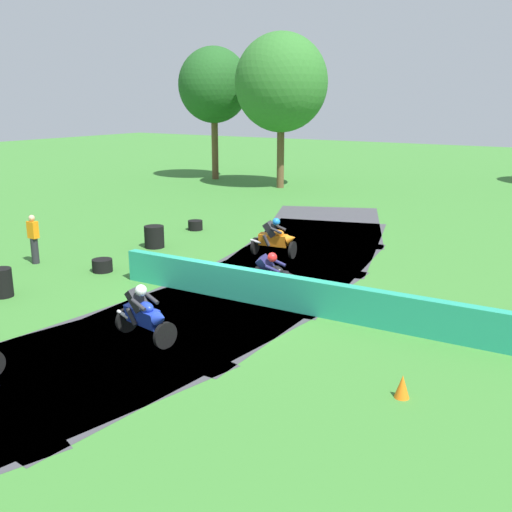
# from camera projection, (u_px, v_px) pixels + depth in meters

# --- Properties ---
(ground_plane) EXTENTS (120.00, 120.00, 0.00)m
(ground_plane) POSITION_uv_depth(u_px,v_px,m) (233.00, 298.00, 16.26)
(ground_plane) COLOR #38752D
(track_asphalt) EXTENTS (8.81, 30.53, 0.01)m
(track_asphalt) POSITION_uv_depth(u_px,v_px,m) (207.00, 293.00, 16.70)
(track_asphalt) COLOR #3D3D42
(track_asphalt) RESTS_ON ground
(safety_barrier) EXTENTS (18.10, 0.87, 0.90)m
(safety_barrier) POSITION_uv_depth(u_px,v_px,m) (435.00, 319.00, 13.45)
(safety_barrier) COLOR #239375
(safety_barrier) RESTS_ON ground
(motorcycle_chase_blue) EXTENTS (1.71, 0.95, 1.43)m
(motorcycle_chase_blue) POSITION_uv_depth(u_px,v_px,m) (144.00, 314.00, 13.21)
(motorcycle_chase_blue) COLOR black
(motorcycle_chase_blue) RESTS_ON ground
(motorcycle_trailing_black) EXTENTS (1.68, 0.89, 1.43)m
(motorcycle_trailing_black) POSITION_uv_depth(u_px,v_px,m) (273.00, 276.00, 16.12)
(motorcycle_trailing_black) COLOR black
(motorcycle_trailing_black) RESTS_ON ground
(motorcycle_fourth_orange) EXTENTS (1.68, 0.87, 1.42)m
(motorcycle_fourth_orange) POSITION_uv_depth(u_px,v_px,m) (275.00, 238.00, 20.36)
(motorcycle_fourth_orange) COLOR black
(motorcycle_fourth_orange) RESTS_ON ground
(tire_stack_mid_a) EXTENTS (0.57, 0.57, 0.80)m
(tire_stack_mid_a) POSITION_uv_depth(u_px,v_px,m) (2.00, 283.00, 16.31)
(tire_stack_mid_a) COLOR black
(tire_stack_mid_a) RESTS_ON ground
(tire_stack_mid_b) EXTENTS (0.64, 0.64, 0.40)m
(tire_stack_mid_b) POSITION_uv_depth(u_px,v_px,m) (102.00, 265.00, 18.74)
(tire_stack_mid_b) COLOR black
(tire_stack_mid_b) RESTS_ON ground
(tire_stack_far) EXTENTS (0.72, 0.72, 0.80)m
(tire_stack_far) POSITION_uv_depth(u_px,v_px,m) (154.00, 237.00, 21.74)
(tire_stack_far) COLOR black
(tire_stack_far) RESTS_ON ground
(tire_stack_extra_a) EXTENTS (0.60, 0.60, 0.40)m
(tire_stack_extra_a) POSITION_uv_depth(u_px,v_px,m) (195.00, 225.00, 24.70)
(tire_stack_extra_a) COLOR black
(tire_stack_extra_a) RESTS_ON ground
(track_marshal) EXTENTS (0.34, 0.24, 1.63)m
(track_marshal) POSITION_uv_depth(u_px,v_px,m) (34.00, 239.00, 19.51)
(track_marshal) COLOR #232328
(track_marshal) RESTS_ON ground
(traffic_cone) EXTENTS (0.28, 0.28, 0.44)m
(traffic_cone) POSITION_uv_depth(u_px,v_px,m) (402.00, 386.00, 10.81)
(traffic_cone) COLOR orange
(traffic_cone) RESTS_ON ground
(tree_far_left) EXTENTS (4.66, 4.66, 8.61)m
(tree_far_left) POSITION_uv_depth(u_px,v_px,m) (214.00, 85.00, 38.97)
(tree_far_left) COLOR brown
(tree_far_left) RESTS_ON ground
(tree_far_right) EXTENTS (5.48, 5.48, 9.08)m
(tree_far_right) POSITION_uv_depth(u_px,v_px,m) (281.00, 83.00, 35.01)
(tree_far_right) COLOR brown
(tree_far_right) RESTS_ON ground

